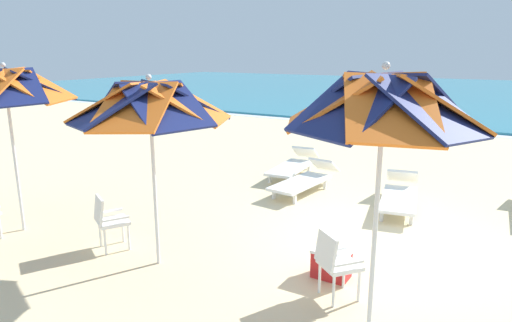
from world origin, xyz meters
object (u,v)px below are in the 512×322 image
Objects in this scene: plastic_chair_1 at (108,219)px; sun_lounger_2 at (305,179)px; beach_umbrella_0 at (383,106)px; plastic_chair_0 at (335,261)px; sun_lounger_1 at (400,194)px; sun_lounger_3 at (293,165)px; cooler_box at (331,263)px; beach_umbrella_2 at (6,87)px; beachgoer_seated at (466,132)px; beach_umbrella_1 at (150,104)px.

sun_lounger_2 is at bearing 72.41° from plastic_chair_1.
beach_umbrella_0 is at bearing -57.75° from sun_lounger_2.
plastic_chair_0 reaches higher than sun_lounger_1.
plastic_chair_1 is 0.40× the size of sun_lounger_3.
beach_umbrella_2 is at bearing -167.75° from cooler_box.
beach_umbrella_0 reaches higher than plastic_chair_1.
sun_lounger_1 is 2.04m from sun_lounger_2.
plastic_chair_0 is 0.39× the size of sun_lounger_1.
cooler_box is at bearing 12.25° from beach_umbrella_2.
sun_lounger_1 reaches higher than cooler_box.
beachgoer_seated is (3.67, 12.45, -0.20)m from plastic_chair_1.
beach_umbrella_2 is 1.29× the size of sun_lounger_3.
beach_umbrella_1 is 1.23× the size of sun_lounger_2.
beach_umbrella_1 reaches higher than cooler_box.
plastic_chair_0 is 4.43m from sun_lounger_2.
sun_lounger_1 and sun_lounger_3 have the same top height.
beach_umbrella_2 is 5.96m from sun_lounger_2.
plastic_chair_0 is at bearing 139.24° from beach_umbrella_0.
beach_umbrella_2 is at bearing -178.87° from beach_umbrella_0.
plastic_chair_1 is 0.31× the size of beach_umbrella_2.
plastic_chair_1 reaches higher than sun_lounger_1.
cooler_box is (2.31, 0.89, -2.11)m from beach_umbrella_1.
plastic_chair_0 reaches higher than sun_lounger_3.
sun_lounger_2 is (-2.04, 0.05, 0.00)m from sun_lounger_1.
beach_umbrella_0 reaches higher than beach_umbrella_2.
sun_lounger_2 is (1.36, 4.28, -0.22)m from plastic_chair_1.
beach_umbrella_2 is (-6.02, -0.12, -0.05)m from beach_umbrella_0.
sun_lounger_2 is (0.38, 4.26, -2.03)m from beach_umbrella_1.
beach_umbrella_0 is at bearing -50.55° from cooler_box.
cooler_box is at bearing -91.87° from beachgoer_seated.
beachgoer_seated reaches higher than cooler_box.
sun_lounger_2 is (3.26, 4.50, -2.16)m from beach_umbrella_2.
sun_lounger_2 is at bearing 178.57° from sun_lounger_1.
beach_umbrella_0 is 3.36× the size of plastic_chair_0.
plastic_chair_0 is 0.94× the size of beachgoer_seated.
beach_umbrella_2 reaches higher than sun_lounger_1.
plastic_chair_0 is at bearing 6.71° from beach_umbrella_2.
beach_umbrella_1 is 5.68m from sun_lounger_3.
sun_lounger_2 is 4.40× the size of cooler_box.
beach_umbrella_1 is (-2.54, -0.40, 1.82)m from plastic_chair_0.
beach_umbrella_2 is at bearing -140.00° from sun_lounger_1.
beach_umbrella_0 is 6.02m from beach_umbrella_2.
plastic_chair_1 is 5.42m from sun_lounger_1.
sun_lounger_2 is 2.38× the size of beachgoer_seated.
plastic_chair_1 is 2.73m from beach_umbrella_2.
beachgoer_seated is (2.69, 12.43, -2.02)m from beach_umbrella_1.
plastic_chair_1 is 0.39× the size of sun_lounger_2.
cooler_box is at bearing 129.45° from beach_umbrella_0.
beach_umbrella_0 reaches higher than sun_lounger_2.
plastic_chair_0 is at bearing -90.72° from beachgoer_seated.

